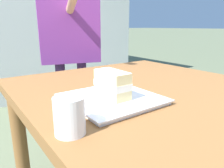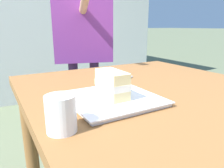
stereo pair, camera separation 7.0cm
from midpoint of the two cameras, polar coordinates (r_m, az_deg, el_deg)
patio_table at (r=0.83m, az=20.17°, el=-10.41°), size 1.37×0.99×0.76m
dessert_plate at (r=0.72m, az=2.81°, el=-4.08°), size 0.29×0.29×0.02m
cake_slice at (r=0.70m, az=2.90°, el=-0.09°), size 0.13×0.07×0.09m
dessert_fork at (r=1.00m, az=5.45°, el=1.22°), size 0.11×0.15×0.01m
coffee_cup at (r=0.51m, az=-9.74°, el=-7.82°), size 0.07×0.07×0.09m
diner_person at (r=1.56m, az=-6.65°, el=14.91°), size 0.57×0.44×1.50m
patio_building at (r=4.73m, az=-22.17°, el=19.18°), size 3.52×3.35×2.82m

